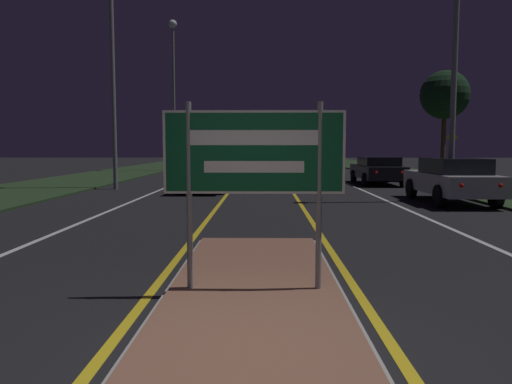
# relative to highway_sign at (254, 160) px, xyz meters

# --- Properties ---
(ground_plane) EXTENTS (160.00, 160.00, 0.00)m
(ground_plane) POSITION_rel_highway_sign_xyz_m (0.00, -1.85, -1.63)
(ground_plane) COLOR black
(median_island) EXTENTS (2.15, 6.68, 0.10)m
(median_island) POSITION_rel_highway_sign_xyz_m (0.00, 0.00, -1.59)
(median_island) COLOR #999993
(median_island) RESTS_ON ground_plane
(verge_left) EXTENTS (5.00, 100.00, 0.08)m
(verge_left) POSITION_rel_highway_sign_xyz_m (-9.50, 18.15, -1.59)
(verge_left) COLOR #23381E
(verge_left) RESTS_ON ground_plane
(verge_right) EXTENTS (5.00, 100.00, 0.08)m
(verge_right) POSITION_rel_highway_sign_xyz_m (9.50, 18.15, -1.59)
(verge_right) COLOR #23381E
(verge_right) RESTS_ON ground_plane
(centre_line_yellow_left) EXTENTS (0.12, 70.00, 0.01)m
(centre_line_yellow_left) POSITION_rel_highway_sign_xyz_m (-1.27, 23.15, -1.63)
(centre_line_yellow_left) COLOR gold
(centre_line_yellow_left) RESTS_ON ground_plane
(centre_line_yellow_right) EXTENTS (0.12, 70.00, 0.01)m
(centre_line_yellow_right) POSITION_rel_highway_sign_xyz_m (1.27, 23.15, -1.63)
(centre_line_yellow_right) COLOR gold
(centre_line_yellow_right) RESTS_ON ground_plane
(lane_line_white_left) EXTENTS (0.12, 70.00, 0.01)m
(lane_line_white_left) POSITION_rel_highway_sign_xyz_m (-4.20, 23.15, -1.63)
(lane_line_white_left) COLOR silver
(lane_line_white_left) RESTS_ON ground_plane
(lane_line_white_right) EXTENTS (0.12, 70.00, 0.01)m
(lane_line_white_right) POSITION_rel_highway_sign_xyz_m (4.20, 23.15, -1.63)
(lane_line_white_right) COLOR silver
(lane_line_white_right) RESTS_ON ground_plane
(edge_line_white_left) EXTENTS (0.10, 70.00, 0.01)m
(edge_line_white_left) POSITION_rel_highway_sign_xyz_m (-7.20, 23.15, -1.63)
(edge_line_white_left) COLOR silver
(edge_line_white_left) RESTS_ON ground_plane
(edge_line_white_right) EXTENTS (0.10, 70.00, 0.01)m
(edge_line_white_right) POSITION_rel_highway_sign_xyz_m (7.20, 23.15, -1.63)
(edge_line_white_right) COLOR silver
(edge_line_white_right) RESTS_ON ground_plane
(highway_sign) EXTENTS (2.12, 0.07, 2.20)m
(highway_sign) POSITION_rel_highway_sign_xyz_m (0.00, 0.00, 0.00)
(highway_sign) COLOR gray
(highway_sign) RESTS_ON median_island
(streetlight_left_near) EXTENTS (0.53, 0.53, 9.58)m
(streetlight_left_near) POSITION_rel_highway_sign_xyz_m (-6.15, 15.11, 4.53)
(streetlight_left_near) COLOR gray
(streetlight_left_near) RESTS_ON ground_plane
(streetlight_left_far) EXTENTS (0.58, 0.58, 10.80)m
(streetlight_left_far) POSITION_rel_highway_sign_xyz_m (-6.37, 30.45, 5.53)
(streetlight_left_far) COLOR gray
(streetlight_left_far) RESTS_ON ground_plane
(streetlight_right_near) EXTENTS (0.46, 0.46, 9.67)m
(streetlight_right_near) POSITION_rel_highway_sign_xyz_m (6.22, 10.52, 4.19)
(streetlight_right_near) COLOR gray
(streetlight_right_near) RESTS_ON ground_plane
(car_receding_0) EXTENTS (1.86, 4.59, 1.43)m
(car_receding_0) POSITION_rel_highway_sign_xyz_m (6.09, 10.13, -0.87)
(car_receding_0) COLOR #B7B7BC
(car_receding_0) RESTS_ON ground_plane
(car_receding_1) EXTENTS (1.94, 4.72, 1.31)m
(car_receding_1) POSITION_rel_highway_sign_xyz_m (5.56, 18.13, -0.93)
(car_receding_1) COLOR black
(car_receding_1) RESTS_ON ground_plane
(car_approaching_0) EXTENTS (1.87, 4.37, 1.43)m
(car_approaching_0) POSITION_rel_highway_sign_xyz_m (-2.31, 14.26, -0.87)
(car_approaching_0) COLOR navy
(car_approaching_0) RESTS_ON ground_plane
(warning_sign) EXTENTS (0.60, 0.06, 2.49)m
(warning_sign) POSITION_rel_highway_sign_xyz_m (9.73, 19.88, -0.06)
(warning_sign) COLOR gray
(warning_sign) RESTS_ON verge_right
(roadside_palm_right) EXTENTS (2.54, 2.54, 5.71)m
(roadside_palm_right) POSITION_rel_highway_sign_xyz_m (9.63, 20.86, 2.85)
(roadside_palm_right) COLOR #4C3823
(roadside_palm_right) RESTS_ON verge_right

